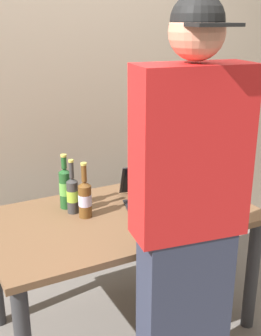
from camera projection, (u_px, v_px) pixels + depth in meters
name	position (u px, v px, depth m)	size (l,w,h in m)	color
ground_plane	(123.00, 323.00, 2.53)	(8.00, 8.00, 0.00)	slate
desk	(122.00, 232.00, 2.33)	(1.40, 0.80, 0.71)	brown
laptop	(156.00, 196.00, 2.40)	(0.44, 0.44, 0.20)	black
beer_bottle_dark	(65.00, 187.00, 2.33)	(0.07, 0.07, 0.31)	#1E5123
beer_bottle_green	(73.00, 194.00, 2.27)	(0.06, 0.06, 0.30)	#333333
beer_bottle_brown	(85.00, 198.00, 2.22)	(0.07, 0.07, 0.30)	brown
person_figure	(188.00, 220.00, 1.77)	(0.48, 0.32, 1.79)	#2D3347
back_wall	(66.00, 83.00, 2.77)	(6.00, 0.10, 2.60)	tan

